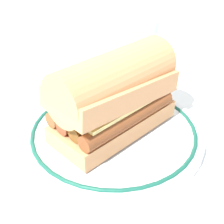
# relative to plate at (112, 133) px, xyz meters

# --- Properties ---
(ground_plane) EXTENTS (1.50, 1.50, 0.00)m
(ground_plane) POSITION_rel_plate_xyz_m (0.00, -0.03, -0.01)
(ground_plane) COLOR white
(plate) EXTENTS (0.26, 0.26, 0.01)m
(plate) POSITION_rel_plate_xyz_m (0.00, 0.00, 0.00)
(plate) COLOR white
(plate) RESTS_ON ground_plane
(sausage_sandwich) EXTENTS (0.19, 0.11, 0.12)m
(sausage_sandwich) POSITION_rel_plate_xyz_m (-0.00, 0.00, 0.07)
(sausage_sandwich) COLOR tan
(sausage_sandwich) RESTS_ON plate
(drinking_glass) EXTENTS (0.06, 0.06, 0.11)m
(drinking_glass) POSITION_rel_plate_xyz_m (0.20, 0.15, 0.04)
(drinking_glass) COLOR silver
(drinking_glass) RESTS_ON ground_plane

